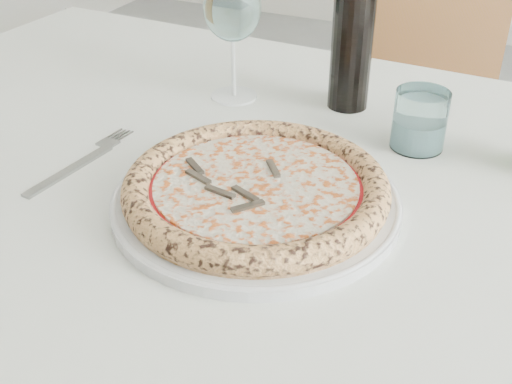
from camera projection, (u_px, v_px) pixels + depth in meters
dining_table at (286, 219)px, 0.90m from camera, size 1.57×0.97×0.76m
chair_far at (421, 110)px, 1.54m from camera, size 0.48×0.48×0.93m
plate at (256, 200)px, 0.77m from camera, size 0.35×0.35×0.02m
pizza at (256, 187)px, 0.77m from camera, size 0.32×0.32×0.03m
fork at (82, 162)px, 0.87m from camera, size 0.03×0.22×0.00m
wine_glass at (232, 11)px, 0.98m from camera, size 0.09×0.09×0.20m
tumbler at (419, 124)px, 0.89m from camera, size 0.07×0.07×0.08m
wine_bottle at (352, 38)px, 0.97m from camera, size 0.06×0.06×0.26m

